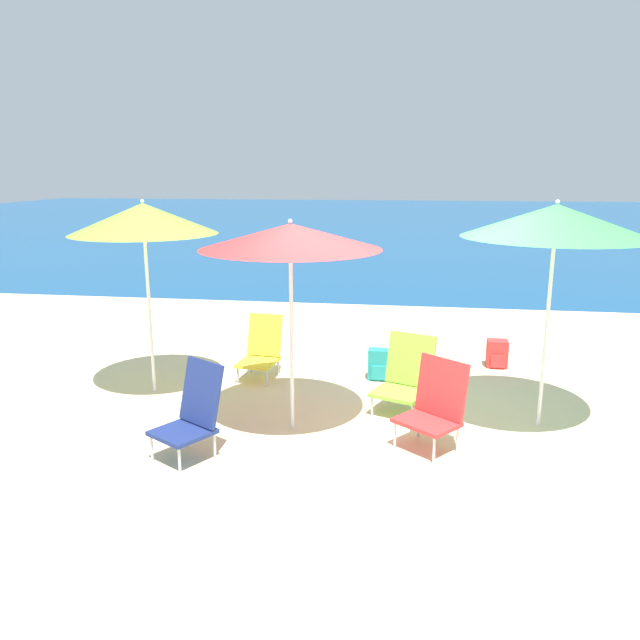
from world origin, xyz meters
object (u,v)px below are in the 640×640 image
object	(u,v)px
beach_umbrella_lime	(143,219)
beach_chair_red	(435,403)
beach_chair_yellow	(261,349)
backpack_red	(497,354)
beach_umbrella_green	(556,221)
beach_umbrella_red	(290,237)
beach_chair_lime	(406,376)
beach_chair_navy	(193,411)
backpack_teal	(380,365)

from	to	relation	value
beach_umbrella_lime	beach_chair_red	xyz separation A→B (m)	(3.11, -0.99, -1.54)
beach_umbrella_lime	beach_chair_yellow	distance (m)	2.06
beach_chair_yellow	backpack_red	world-z (taller)	beach_chair_yellow
beach_umbrella_lime	beach_chair_red	bearing A→B (deg)	-17.72
beach_umbrella_green	beach_umbrella_red	world-z (taller)	beach_umbrella_green
beach_chair_lime	beach_chair_navy	bearing A→B (deg)	-121.10
beach_umbrella_red	beach_chair_red	xyz separation A→B (m)	(1.36, -0.22, -1.46)
backpack_red	beach_umbrella_lime	bearing A→B (deg)	-159.18
beach_umbrella_red	beach_chair_lime	size ratio (longest dim) A/B	2.57
beach_chair_yellow	beach_umbrella_green	bearing A→B (deg)	-12.82
beach_chair_yellow	beach_chair_red	bearing A→B (deg)	-33.53
beach_umbrella_lime	beach_chair_yellow	size ratio (longest dim) A/B	2.89
beach_umbrella_green	beach_umbrella_red	bearing A→B (deg)	-170.47
beach_umbrella_green	beach_chair_lime	world-z (taller)	beach_umbrella_green
beach_umbrella_green	beach_chair_yellow	distance (m)	3.64
beach_umbrella_lime	backpack_red	size ratio (longest dim) A/B	6.16
beach_chair_yellow	beach_chair_lime	distance (m)	1.94
beach_umbrella_red	beach_umbrella_green	bearing A→B (deg)	9.53
beach_chair_red	beach_umbrella_lime	bearing A→B (deg)	-158.83
beach_umbrella_lime	beach_chair_lime	world-z (taller)	beach_umbrella_lime
beach_chair_lime	beach_chair_red	bearing A→B (deg)	-50.45
beach_umbrella_red	backpack_teal	size ratio (longest dim) A/B	5.44
beach_umbrella_lime	beach_umbrella_red	bearing A→B (deg)	-23.75
beach_chair_yellow	beach_chair_navy	bearing A→B (deg)	-85.48
beach_umbrella_green	backpack_red	bearing A→B (deg)	95.29
beach_chair_navy	backpack_red	distance (m)	4.23
beach_chair_yellow	beach_chair_lime	bearing A→B (deg)	-18.97
beach_umbrella_lime	backpack_teal	size ratio (longest dim) A/B	5.78
beach_chair_yellow	beach_chair_lime	size ratio (longest dim) A/B	0.94
beach_chair_yellow	backpack_red	distance (m)	3.00
beach_chair_navy	beach_chair_yellow	bearing A→B (deg)	119.37
beach_chair_red	beach_chair_lime	world-z (taller)	beach_chair_red
beach_chair_lime	backpack_red	distance (m)	2.01
backpack_red	backpack_teal	bearing A→B (deg)	-154.05
beach_umbrella_lime	beach_chair_lime	distance (m)	3.25
beach_chair_navy	beach_umbrella_red	bearing A→B (deg)	75.71
beach_chair_red	beach_chair_yellow	size ratio (longest dim) A/B	1.09
beach_umbrella_green	beach_umbrella_red	size ratio (longest dim) A/B	1.08
beach_chair_red	beach_chair_yellow	world-z (taller)	beach_chair_red
beach_chair_red	beach_chair_navy	bearing A→B (deg)	-127.61
beach_chair_red	beach_chair_yellow	bearing A→B (deg)	178.85
beach_chair_lime	backpack_teal	distance (m)	1.00
backpack_red	backpack_teal	size ratio (longest dim) A/B	0.94
beach_chair_yellow	beach_umbrella_red	bearing A→B (deg)	-59.22
beach_chair_yellow	backpack_teal	world-z (taller)	beach_chair_yellow
beach_umbrella_lime	beach_chair_navy	size ratio (longest dim) A/B	2.58
beach_umbrella_lime	beach_chair_red	world-z (taller)	beach_umbrella_lime
beach_chair_navy	backpack_teal	size ratio (longest dim) A/B	2.24
beach_umbrella_green	beach_chair_lime	distance (m)	2.11
beach_umbrella_red	beach_chair_red	distance (m)	2.00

